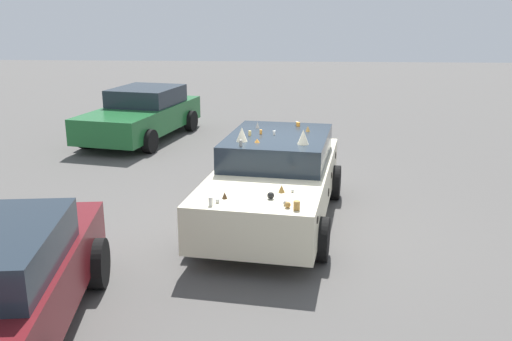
{
  "coord_description": "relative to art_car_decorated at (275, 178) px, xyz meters",
  "views": [
    {
      "loc": [
        -9.2,
        -0.25,
        3.55
      ],
      "look_at": [
        0.0,
        0.3,
        0.9
      ],
      "focal_mm": 39.9,
      "sensor_mm": 36.0,
      "label": 1
    }
  ],
  "objects": [
    {
      "name": "parked_sedan_far_left",
      "position": [
        6.12,
        3.86,
        -0.05
      ],
      "size": [
        4.77,
        2.72,
        1.39
      ],
      "rotation": [
        0.0,
        0.0,
        2.93
      ],
      "color": "#1E602D",
      "rests_on": "ground"
    },
    {
      "name": "ground_plane",
      "position": [
        -0.09,
        0.01,
        -0.74
      ],
      "size": [
        60.0,
        60.0,
        0.0
      ],
      "primitive_type": "plane",
      "color": "#514F4C"
    },
    {
      "name": "art_car_decorated",
      "position": [
        0.0,
        0.0,
        0.0
      ],
      "size": [
        4.78,
        2.57,
        1.67
      ],
      "rotation": [
        0.0,
        0.0,
        3.0
      ],
      "color": "beige",
      "rests_on": "ground"
    }
  ]
}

